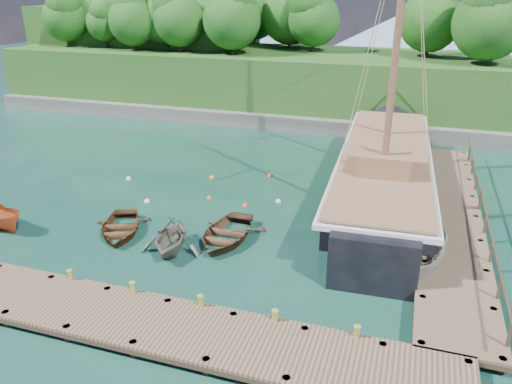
% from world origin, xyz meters
% --- Properties ---
extents(ground, '(160.00, 160.00, 0.00)m').
position_xyz_m(ground, '(0.00, 0.00, 0.00)').
color(ground, '#113B2A').
rests_on(ground, ground).
extents(dock_near, '(20.00, 3.20, 1.10)m').
position_xyz_m(dock_near, '(2.00, -6.50, 0.43)').
color(dock_near, '#483529').
rests_on(dock_near, ground).
extents(dock_east, '(3.20, 24.00, 1.10)m').
position_xyz_m(dock_east, '(11.50, 7.00, 0.43)').
color(dock_east, '#483529').
rests_on(dock_east, ground).
extents(bollard_0, '(0.26, 0.26, 0.45)m').
position_xyz_m(bollard_0, '(-4.00, -5.10, 0.00)').
color(bollard_0, olive).
rests_on(bollard_0, ground).
extents(bollard_1, '(0.26, 0.26, 0.45)m').
position_xyz_m(bollard_1, '(-1.00, -5.10, 0.00)').
color(bollard_1, olive).
rests_on(bollard_1, ground).
extents(bollard_2, '(0.26, 0.26, 0.45)m').
position_xyz_m(bollard_2, '(2.00, -5.10, 0.00)').
color(bollard_2, olive).
rests_on(bollard_2, ground).
extents(bollard_3, '(0.26, 0.26, 0.45)m').
position_xyz_m(bollard_3, '(5.00, -5.10, 0.00)').
color(bollard_3, olive).
rests_on(bollard_3, ground).
extents(bollard_4, '(0.26, 0.26, 0.45)m').
position_xyz_m(bollard_4, '(8.00, -5.10, 0.00)').
color(bollard_4, olive).
rests_on(bollard_4, ground).
extents(rowboat_0, '(4.46, 5.08, 0.88)m').
position_xyz_m(rowboat_0, '(-5.06, 0.31, 0.00)').
color(rowboat_0, '#4D2C17').
rests_on(rowboat_0, ground).
extents(rowboat_1, '(3.74, 4.11, 1.87)m').
position_xyz_m(rowboat_1, '(-1.60, -0.60, 0.00)').
color(rowboat_1, '#696258').
rests_on(rowboat_1, ground).
extents(rowboat_2, '(3.45, 4.77, 0.97)m').
position_xyz_m(rowboat_2, '(0.53, 1.32, 0.00)').
color(rowboat_2, '#4E3221').
rests_on(rowboat_2, ground).
extents(motorboat_orange, '(3.94, 2.29, 1.43)m').
position_xyz_m(motorboat_orange, '(-11.54, -1.22, 0.00)').
color(motorboat_orange, '#BD4D25').
rests_on(motorboat_orange, ground).
extents(cabin_boat_white, '(3.09, 5.22, 1.90)m').
position_xyz_m(cabin_boat_white, '(10.00, 0.93, 0.00)').
color(cabin_boat_white, '#BBBBB4').
rests_on(cabin_boat_white, ground).
extents(schooner, '(6.31, 29.15, 21.64)m').
position_xyz_m(schooner, '(7.60, 9.92, 1.20)').
color(schooner, black).
rests_on(schooner, ground).
extents(mooring_buoy_0, '(0.36, 0.36, 0.36)m').
position_xyz_m(mooring_buoy_0, '(-5.78, 4.36, 0.00)').
color(mooring_buoy_0, white).
rests_on(mooring_buoy_0, ground).
extents(mooring_buoy_1, '(0.31, 0.31, 0.31)m').
position_xyz_m(mooring_buoy_1, '(-2.41, 6.02, 0.00)').
color(mooring_buoy_1, orange).
rests_on(mooring_buoy_1, ground).
extents(mooring_buoy_2, '(0.36, 0.36, 0.36)m').
position_xyz_m(mooring_buoy_2, '(0.09, 5.58, 0.00)').
color(mooring_buoy_2, '#FA4220').
rests_on(mooring_buoy_2, ground).
extents(mooring_buoy_3, '(0.35, 0.35, 0.35)m').
position_xyz_m(mooring_buoy_3, '(1.78, 6.81, 0.00)').
color(mooring_buoy_3, silver).
rests_on(mooring_buoy_3, ground).
extents(mooring_buoy_4, '(0.37, 0.37, 0.37)m').
position_xyz_m(mooring_buoy_4, '(-3.64, 9.32, 0.00)').
color(mooring_buoy_4, orange).
rests_on(mooring_buoy_4, ground).
extents(mooring_buoy_5, '(0.36, 0.36, 0.36)m').
position_xyz_m(mooring_buoy_5, '(0.03, 10.92, 0.00)').
color(mooring_buoy_5, '#F25309').
rests_on(mooring_buoy_5, ground).
extents(mooring_buoy_6, '(0.36, 0.36, 0.36)m').
position_xyz_m(mooring_buoy_6, '(-8.90, 7.39, 0.00)').
color(mooring_buoy_6, silver).
rests_on(mooring_buoy_6, ground).
extents(headland, '(51.00, 19.31, 12.90)m').
position_xyz_m(headland, '(-12.88, 31.36, 5.54)').
color(headland, '#474744').
rests_on(headland, ground).
extents(distant_ridge, '(117.00, 40.00, 10.00)m').
position_xyz_m(distant_ridge, '(4.30, 70.00, 4.35)').
color(distant_ridge, '#728CA5').
rests_on(distant_ridge, ground).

